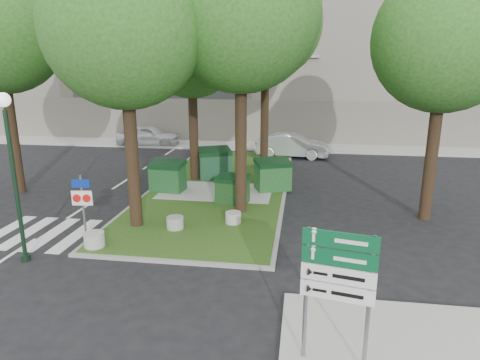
% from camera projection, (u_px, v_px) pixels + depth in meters
% --- Properties ---
extents(ground, '(120.00, 120.00, 0.00)m').
position_uv_depth(ground, '(153.00, 261.00, 12.82)').
color(ground, black).
rests_on(ground, ground).
extents(median_island, '(6.00, 16.00, 0.12)m').
position_uv_depth(median_island, '(220.00, 187.00, 20.37)').
color(median_island, '#244213').
rests_on(median_island, ground).
extents(median_kerb, '(6.30, 16.30, 0.10)m').
position_uv_depth(median_kerb, '(220.00, 187.00, 20.37)').
color(median_kerb, gray).
rests_on(median_kerb, ground).
extents(sidewalk_corner, '(5.00, 4.00, 0.12)m').
position_uv_depth(sidewalk_corner, '(405.00, 356.00, 8.54)').
color(sidewalk_corner, '#999993').
rests_on(sidewalk_corner, ground).
extents(building_sidewalk, '(42.00, 3.00, 0.12)m').
position_uv_depth(building_sidewalk, '(242.00, 146.00, 30.46)').
color(building_sidewalk, '#999993').
rests_on(building_sidewalk, ground).
extents(zebra_crossing, '(5.00, 3.00, 0.01)m').
position_uv_depth(zebra_crossing, '(64.00, 235.00, 14.78)').
color(zebra_crossing, silver).
rests_on(zebra_crossing, ground).
extents(apartment_building, '(41.00, 12.00, 16.00)m').
position_uv_depth(apartment_building, '(255.00, 35.00, 35.53)').
color(apartment_building, tan).
rests_on(apartment_building, ground).
extents(tree_median_near_left, '(5.20, 5.20, 10.53)m').
position_uv_depth(tree_median_near_left, '(126.00, 11.00, 13.54)').
color(tree_median_near_left, black).
rests_on(tree_median_near_left, ground).
extents(tree_median_mid, '(4.80, 4.80, 9.99)m').
position_uv_depth(tree_median_mid, '(193.00, 35.00, 19.76)').
color(tree_median_mid, black).
rests_on(tree_median_mid, ground).
extents(tree_median_far, '(5.80, 5.80, 11.93)m').
position_uv_depth(tree_median_far, '(268.00, 11.00, 21.82)').
color(tree_median_far, black).
rests_on(tree_median_far, ground).
extents(tree_street_right, '(5.00, 5.00, 10.06)m').
position_uv_depth(tree_street_right, '(449.00, 25.00, 14.52)').
color(tree_street_right, black).
rests_on(tree_street_right, ground).
extents(dumpster_a, '(1.61, 1.21, 1.40)m').
position_uv_depth(dumpster_a, '(168.00, 176.00, 19.35)').
color(dumpster_a, '#113E16').
rests_on(dumpster_a, median_island).
extents(dumpster_b, '(1.99, 1.73, 1.54)m').
position_uv_depth(dumpster_b, '(214.00, 163.00, 21.59)').
color(dumpster_b, '#10371E').
rests_on(dumpster_b, median_island).
extents(dumpster_c, '(1.43, 1.11, 1.20)m').
position_uv_depth(dumpster_c, '(233.00, 190.00, 17.64)').
color(dumpster_c, black).
rests_on(dumpster_c, median_island).
extents(dumpster_d, '(1.85, 1.60, 1.45)m').
position_uv_depth(dumpster_d, '(273.00, 175.00, 19.52)').
color(dumpster_d, '#164A19').
rests_on(dumpster_d, median_island).
extents(bollard_left, '(0.64, 0.64, 0.46)m').
position_uv_depth(bollard_left, '(94.00, 239.00, 13.50)').
color(bollard_left, '#A7A7A2').
rests_on(bollard_left, median_island).
extents(bollard_right, '(0.57, 0.57, 0.41)m').
position_uv_depth(bollard_right, '(233.00, 218.00, 15.51)').
color(bollard_right, '#A09F9B').
rests_on(bollard_right, median_island).
extents(bollard_mid, '(0.59, 0.59, 0.42)m').
position_uv_depth(bollard_mid, '(175.00, 223.00, 14.99)').
color(bollard_mid, gray).
rests_on(bollard_mid, median_island).
extents(litter_bin, '(0.36, 0.36, 0.63)m').
position_uv_depth(litter_bin, '(282.00, 162.00, 23.67)').
color(litter_bin, '#CDDE1A').
rests_on(litter_bin, median_island).
extents(street_lamp, '(0.40, 0.40, 4.97)m').
position_uv_depth(street_lamp, '(12.00, 159.00, 12.04)').
color(street_lamp, black).
rests_on(street_lamp, ground).
extents(traffic_sign_pole, '(0.67, 0.13, 2.25)m').
position_uv_depth(traffic_sign_pole, '(82.00, 199.00, 13.97)').
color(traffic_sign_pole, slate).
rests_on(traffic_sign_pole, ground).
extents(directional_sign, '(1.34, 0.33, 2.72)m').
position_uv_depth(directional_sign, '(338.00, 278.00, 7.81)').
color(directional_sign, slate).
rests_on(directional_sign, sidewalk_corner).
extents(car_white, '(4.57, 2.13, 1.51)m').
position_uv_depth(car_white, '(148.00, 135.00, 30.63)').
color(car_white, silver).
rests_on(car_white, ground).
extents(car_silver, '(4.68, 2.02, 1.50)m').
position_uv_depth(car_silver, '(292.00, 145.00, 26.90)').
color(car_silver, '#AAADB2').
rests_on(car_silver, ground).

